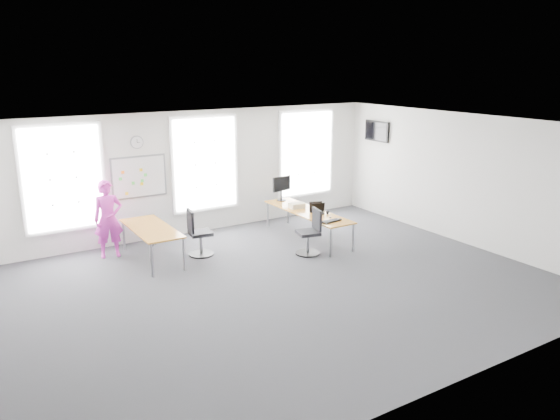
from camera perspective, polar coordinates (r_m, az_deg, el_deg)
floor at (r=10.46m, az=0.00°, el=-7.86°), size 10.00×10.00×0.00m
ceiling at (r=9.69m, az=0.00°, el=8.70°), size 10.00×10.00×0.00m
wall_back at (r=13.45m, az=-9.04°, el=3.86°), size 10.00×0.00×10.00m
wall_front at (r=7.07m, az=17.51°, el=-7.07°), size 10.00×0.00×10.00m
wall_right at (r=13.23m, az=18.75°, el=3.06°), size 0.00×10.00×10.00m
window_left at (r=12.55m, az=-21.73°, el=3.10°), size 1.60×0.06×2.20m
window_mid at (r=13.50m, az=-7.85°, el=4.81°), size 1.60×0.06×2.20m
window_right at (r=14.95m, az=2.74°, el=5.93°), size 1.60×0.06×2.20m
desk_right at (r=12.99m, az=2.88°, el=-0.29°), size 0.75×2.80×0.68m
desk_left at (r=11.85m, az=-13.30°, el=-2.08°), size 0.79×1.98×0.72m
chair_right at (r=12.00m, az=3.20°, el=-2.56°), size 0.55×0.55×1.01m
chair_left at (r=12.01m, az=-8.58°, el=-2.63°), size 0.55×0.55×1.04m
person at (r=12.27m, az=-17.50°, el=-0.90°), size 0.66×0.48×1.69m
whiteboard at (r=12.96m, az=-14.51°, el=3.36°), size 1.20×0.03×0.90m
wall_clock at (r=12.83m, az=-14.74°, el=6.86°), size 0.30×0.04×0.30m
tv at (r=15.12m, az=10.10°, el=8.12°), size 0.06×0.90×0.55m
keyboard at (r=12.14m, az=5.34°, el=-1.17°), size 0.49×0.23×0.02m
mouse at (r=12.26m, az=6.28°, el=-0.98°), size 0.11×0.14×0.04m
lens_cap at (r=12.45m, az=5.27°, el=-0.79°), size 0.07×0.07×0.01m
headphones at (r=12.69m, az=4.74°, el=-0.28°), size 0.16×0.09×0.10m
laptop_sleeve at (r=12.81m, az=3.87°, el=0.27°), size 0.32×0.27×0.26m
paper_stack at (r=13.23m, az=1.76°, el=0.48°), size 0.37×0.29×0.12m
monitor at (r=13.85m, az=0.17°, el=2.51°), size 0.56×0.23×0.63m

